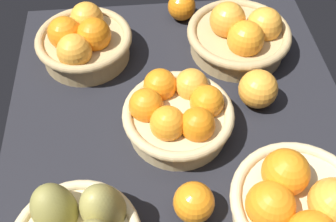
{
  "coord_description": "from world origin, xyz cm",
  "views": [
    {
      "loc": [
        -46.95,
        7.19,
        69.03
      ],
      "look_at": [
        1.72,
        2.51,
        7.0
      ],
      "focal_mm": 42.31,
      "sensor_mm": 36.0,
      "label": 1
    }
  ],
  "objects_px": {
    "loose_orange_front_gap": "(182,6)",
    "loose_orange_back_gap": "(258,89)",
    "basket_near_right": "(240,35)",
    "loose_orange_side_gap": "(195,202)",
    "basket_far_right": "(83,41)",
    "basket_near_left": "(299,206)",
    "basket_center": "(178,112)"
  },
  "relations": [
    {
      "from": "basket_center",
      "to": "loose_orange_back_gap",
      "type": "relative_size",
      "value": 2.67
    },
    {
      "from": "basket_far_right",
      "to": "basket_near_left",
      "type": "bearing_deg",
      "value": -139.85
    },
    {
      "from": "loose_orange_side_gap",
      "to": "basket_near_left",
      "type": "bearing_deg",
      "value": -99.34
    },
    {
      "from": "basket_near_right",
      "to": "loose_orange_side_gap",
      "type": "distance_m",
      "value": 0.43
    },
    {
      "from": "basket_center",
      "to": "loose_orange_front_gap",
      "type": "relative_size",
      "value": 3.09
    },
    {
      "from": "loose_orange_front_gap",
      "to": "loose_orange_side_gap",
      "type": "distance_m",
      "value": 0.54
    },
    {
      "from": "basket_near_left",
      "to": "loose_orange_front_gap",
      "type": "height_order",
      "value": "basket_near_left"
    },
    {
      "from": "basket_near_right",
      "to": "basket_near_left",
      "type": "distance_m",
      "value": 0.43
    },
    {
      "from": "basket_far_right",
      "to": "basket_near_left",
      "type": "xyz_separation_m",
      "value": [
        -0.44,
        -0.37,
        -0.0
      ]
    },
    {
      "from": "basket_center",
      "to": "loose_orange_side_gap",
      "type": "distance_m",
      "value": 0.19
    },
    {
      "from": "loose_orange_front_gap",
      "to": "loose_orange_side_gap",
      "type": "xyz_separation_m",
      "value": [
        -0.54,
        0.04,
        0.0
      ]
    },
    {
      "from": "basket_far_right",
      "to": "loose_orange_side_gap",
      "type": "relative_size",
      "value": 3.08
    },
    {
      "from": "loose_orange_back_gap",
      "to": "loose_orange_side_gap",
      "type": "distance_m",
      "value": 0.29
    },
    {
      "from": "basket_near_left",
      "to": "basket_far_right",
      "type": "bearing_deg",
      "value": 40.15
    },
    {
      "from": "basket_near_left",
      "to": "loose_orange_side_gap",
      "type": "distance_m",
      "value": 0.17
    },
    {
      "from": "basket_near_right",
      "to": "loose_orange_back_gap",
      "type": "distance_m",
      "value": 0.16
    },
    {
      "from": "loose_orange_back_gap",
      "to": "basket_far_right",
      "type": "bearing_deg",
      "value": 64.51
    },
    {
      "from": "basket_center",
      "to": "basket_near_right",
      "type": "bearing_deg",
      "value": -38.67
    },
    {
      "from": "basket_near_right",
      "to": "loose_orange_front_gap",
      "type": "height_order",
      "value": "basket_near_right"
    },
    {
      "from": "basket_near_right",
      "to": "basket_far_right",
      "type": "relative_size",
      "value": 1.1
    },
    {
      "from": "basket_near_right",
      "to": "loose_orange_back_gap",
      "type": "bearing_deg",
      "value": -178.66
    },
    {
      "from": "basket_near_right",
      "to": "loose_orange_side_gap",
      "type": "height_order",
      "value": "basket_near_right"
    },
    {
      "from": "basket_far_right",
      "to": "loose_orange_front_gap",
      "type": "height_order",
      "value": "basket_far_right"
    },
    {
      "from": "basket_near_right",
      "to": "loose_orange_side_gap",
      "type": "xyz_separation_m",
      "value": [
        -0.4,
        0.16,
        -0.01
      ]
    },
    {
      "from": "basket_near_right",
      "to": "loose_orange_front_gap",
      "type": "distance_m",
      "value": 0.18
    },
    {
      "from": "basket_far_right",
      "to": "basket_near_left",
      "type": "height_order",
      "value": "same"
    },
    {
      "from": "basket_near_right",
      "to": "loose_orange_front_gap",
      "type": "relative_size",
      "value": 3.4
    },
    {
      "from": "loose_orange_front_gap",
      "to": "loose_orange_back_gap",
      "type": "xyz_separation_m",
      "value": [
        -0.3,
        -0.13,
        0.01
      ]
    },
    {
      "from": "basket_near_right",
      "to": "loose_orange_back_gap",
      "type": "xyz_separation_m",
      "value": [
        -0.16,
        -0.0,
        -0.01
      ]
    },
    {
      "from": "basket_near_left",
      "to": "loose_orange_front_gap",
      "type": "relative_size",
      "value": 3.34
    },
    {
      "from": "loose_orange_front_gap",
      "to": "loose_orange_side_gap",
      "type": "relative_size",
      "value": 0.99
    },
    {
      "from": "basket_near_right",
      "to": "basket_far_right",
      "type": "xyz_separation_m",
      "value": [
        0.01,
        0.36,
        0.0
      ]
    }
  ]
}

